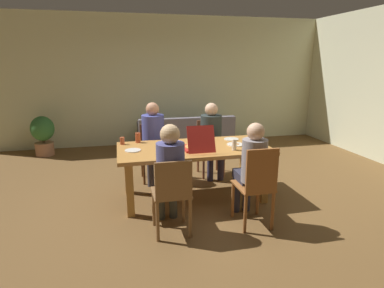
{
  "coord_description": "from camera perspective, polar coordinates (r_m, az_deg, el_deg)",
  "views": [
    {
      "loc": [
        -0.98,
        -4.09,
        1.88
      ],
      "look_at": [
        0.0,
        0.1,
        0.76
      ],
      "focal_mm": 29.76,
      "sensor_mm": 36.0,
      "label": 1
    }
  ],
  "objects": [
    {
      "name": "chair_3",
      "position": [
        5.22,
        -6.99,
        -0.7
      ],
      "size": [
        0.41,
        0.41,
        0.89
      ],
      "color": "#572F15",
      "rests_on": "ground"
    },
    {
      "name": "drinking_glass_2",
      "position": [
        4.64,
        -9.67,
        1.12
      ],
      "size": [
        0.07,
        0.07,
        0.14
      ],
      "primitive_type": "cylinder",
      "color": "#B2492A",
      "rests_on": "dining_table"
    },
    {
      "name": "chair_0",
      "position": [
        5.42,
        3.13,
        -0.07
      ],
      "size": [
        0.4,
        0.42,
        0.91
      ],
      "color": "brown",
      "rests_on": "ground"
    },
    {
      "name": "ground_plane",
      "position": [
        4.6,
        0.29,
        -9.5
      ],
      "size": [
        20.0,
        20.0,
        0.0
      ],
      "primitive_type": "plane",
      "color": "brown"
    },
    {
      "name": "chair_2",
      "position": [
        3.48,
        -3.56,
        -8.74
      ],
      "size": [
        0.41,
        0.41,
        0.89
      ],
      "color": "olive",
      "rests_on": "ground"
    },
    {
      "name": "couch",
      "position": [
        7.04,
        -1.2,
        1.38
      ],
      "size": [
        2.06,
        0.79,
        0.74
      ],
      "color": "slate",
      "rests_on": "ground"
    },
    {
      "name": "person_0",
      "position": [
        5.25,
        3.57,
        1.9
      ],
      "size": [
        0.35,
        0.51,
        1.23
      ],
      "color": "#34314F",
      "rests_on": "ground"
    },
    {
      "name": "chair_1",
      "position": [
        3.7,
        11.52,
        -7.07
      ],
      "size": [
        0.39,
        0.45,
        0.98
      ],
      "color": "#975A2C",
      "rests_on": "ground"
    },
    {
      "name": "back_wall",
      "position": [
        7.48,
        -5.71,
        11.15
      ],
      "size": [
        7.8,
        0.12,
        2.89
      ],
      "primitive_type": "cube",
      "color": "beige",
      "rests_on": "ground"
    },
    {
      "name": "drinking_glass_0",
      "position": [
        4.56,
        -2.91,
        0.85
      ],
      "size": [
        0.07,
        0.07,
        0.1
      ],
      "primitive_type": "cylinder",
      "color": "#DCCB61",
      "rests_on": "dining_table"
    },
    {
      "name": "drinking_glass_1",
      "position": [
        4.22,
        7.58,
        -0.13
      ],
      "size": [
        0.06,
        0.06,
        0.15
      ],
      "primitive_type": "cylinder",
      "color": "silver",
      "rests_on": "dining_table"
    },
    {
      "name": "plate_0",
      "position": [
        4.5,
        7.79,
        -0.04
      ],
      "size": [
        0.24,
        0.24,
        0.03
      ],
      "color": "white",
      "rests_on": "dining_table"
    },
    {
      "name": "person_2",
      "position": [
        3.53,
        -4.02,
        -4.47
      ],
      "size": [
        0.31,
        0.53,
        1.24
      ],
      "color": "#3F4138",
      "rests_on": "ground"
    },
    {
      "name": "side_wall_right",
      "position": [
        7.06,
        31.04,
        8.98
      ],
      "size": [
        0.12,
        5.64,
        2.89
      ],
      "primitive_type": "cube",
      "color": "beige",
      "rests_on": "ground"
    },
    {
      "name": "potted_plant",
      "position": [
        7.15,
        -25.15,
        1.68
      ],
      "size": [
        0.46,
        0.46,
        0.81
      ],
      "color": "#AE7859",
      "rests_on": "ground"
    },
    {
      "name": "person_1",
      "position": [
        3.78,
        10.6,
        -3.69
      ],
      "size": [
        0.29,
        0.53,
        1.22
      ],
      "color": "#2F2F3E",
      "rests_on": "ground"
    },
    {
      "name": "dining_table",
      "position": [
        4.38,
        0.3,
        -1.71
      ],
      "size": [
        2.06,
        1.02,
        0.74
      ],
      "color": "#B77C3A",
      "rests_on": "ground"
    },
    {
      "name": "drinking_glass_3",
      "position": [
        4.58,
        -12.4,
        0.57
      ],
      "size": [
        0.06,
        0.06,
        0.1
      ],
      "primitive_type": "cylinder",
      "color": "#B45132",
      "rests_on": "dining_table"
    },
    {
      "name": "person_3",
      "position": [
        5.03,
        -6.91,
        1.5
      ],
      "size": [
        0.35,
        0.5,
        1.27
      ],
      "color": "#393849",
      "rests_on": "ground"
    },
    {
      "name": "plate_2",
      "position": [
        4.8,
        7.07,
        0.88
      ],
      "size": [
        0.22,
        0.22,
        0.01
      ],
      "color": "white",
      "rests_on": "dining_table"
    },
    {
      "name": "plate_1",
      "position": [
        4.24,
        -10.55,
        -1.12
      ],
      "size": [
        0.21,
        0.21,
        0.01
      ],
      "color": "white",
      "rests_on": "dining_table"
    },
    {
      "name": "pizza_box_0",
      "position": [
        4.2,
        0.97,
        -0.39
      ],
      "size": [
        0.35,
        0.48,
        0.35
      ],
      "color": "red",
      "rests_on": "dining_table"
    }
  ]
}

